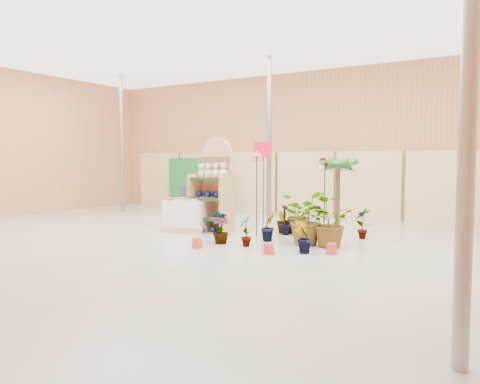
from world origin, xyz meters
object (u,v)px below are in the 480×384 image
Objects in this scene: potted_plant_2 at (304,219)px; bird_table_front at (257,157)px; display_shelf at (215,188)px; pallet_stack at (187,215)px.

bird_table_front is at bearing 164.16° from potted_plant_2.
display_shelf reaches higher than potted_plant_2.
bird_table_front is at bearing -3.88° from display_shelf.
potted_plant_2 is at bearing -6.08° from display_shelf.
potted_plant_2 is (3.23, -0.24, 0.15)m from pallet_stack.
display_shelf is 2.81m from potted_plant_2.
pallet_stack is at bearing 175.76° from potted_plant_2.
pallet_stack is at bearing -135.24° from display_shelf.
display_shelf reaches higher than bird_table_front.
bird_table_front is 1.89m from potted_plant_2.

